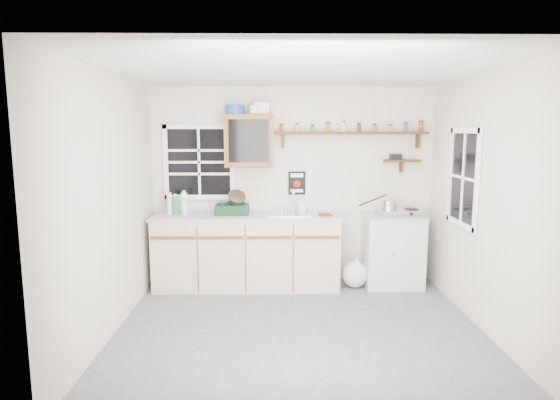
{
  "coord_description": "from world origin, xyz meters",
  "views": [
    {
      "loc": [
        -0.25,
        -4.4,
        1.95
      ],
      "look_at": [
        -0.18,
        0.55,
        1.21
      ],
      "focal_mm": 30.0,
      "sensor_mm": 36.0,
      "label": 1
    }
  ],
  "objects_px": {
    "main_cabinet": "(247,251)",
    "right_cabinet": "(392,250)",
    "spice_shelf": "(353,133)",
    "hotplate": "(400,212)",
    "upper_cabinet": "(249,141)",
    "dish_rack": "(234,206)"
  },
  "relations": [
    {
      "from": "main_cabinet",
      "to": "hotplate",
      "type": "height_order",
      "value": "hotplate"
    },
    {
      "from": "right_cabinet",
      "to": "dish_rack",
      "type": "distance_m",
      "value": 2.08
    },
    {
      "from": "right_cabinet",
      "to": "hotplate",
      "type": "height_order",
      "value": "hotplate"
    },
    {
      "from": "main_cabinet",
      "to": "hotplate",
      "type": "bearing_deg",
      "value": 0.16
    },
    {
      "from": "spice_shelf",
      "to": "dish_rack",
      "type": "height_order",
      "value": "spice_shelf"
    },
    {
      "from": "main_cabinet",
      "to": "dish_rack",
      "type": "xyz_separation_m",
      "value": [
        -0.16,
        0.04,
        0.56
      ]
    },
    {
      "from": "dish_rack",
      "to": "upper_cabinet",
      "type": "bearing_deg",
      "value": 28.46
    },
    {
      "from": "right_cabinet",
      "to": "hotplate",
      "type": "bearing_deg",
      "value": -15.27
    },
    {
      "from": "main_cabinet",
      "to": "right_cabinet",
      "type": "relative_size",
      "value": 2.54
    },
    {
      "from": "right_cabinet",
      "to": "dish_rack",
      "type": "bearing_deg",
      "value": 179.6
    },
    {
      "from": "spice_shelf",
      "to": "hotplate",
      "type": "bearing_deg",
      "value": -19.71
    },
    {
      "from": "main_cabinet",
      "to": "hotplate",
      "type": "distance_m",
      "value": 1.97
    },
    {
      "from": "spice_shelf",
      "to": "dish_rack",
      "type": "bearing_deg",
      "value": -173.36
    },
    {
      "from": "upper_cabinet",
      "to": "dish_rack",
      "type": "height_order",
      "value": "upper_cabinet"
    },
    {
      "from": "right_cabinet",
      "to": "dish_rack",
      "type": "relative_size",
      "value": 2.23
    },
    {
      "from": "main_cabinet",
      "to": "right_cabinet",
      "type": "height_order",
      "value": "main_cabinet"
    },
    {
      "from": "spice_shelf",
      "to": "hotplate",
      "type": "xyz_separation_m",
      "value": [
        0.58,
        -0.21,
        -0.98
      ]
    },
    {
      "from": "right_cabinet",
      "to": "dish_rack",
      "type": "height_order",
      "value": "dish_rack"
    },
    {
      "from": "upper_cabinet",
      "to": "spice_shelf",
      "type": "distance_m",
      "value": 1.3
    },
    {
      "from": "upper_cabinet",
      "to": "hotplate",
      "type": "height_order",
      "value": "upper_cabinet"
    },
    {
      "from": "spice_shelf",
      "to": "upper_cabinet",
      "type": "bearing_deg",
      "value": -176.93
    },
    {
      "from": "right_cabinet",
      "to": "spice_shelf",
      "type": "height_order",
      "value": "spice_shelf"
    }
  ]
}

